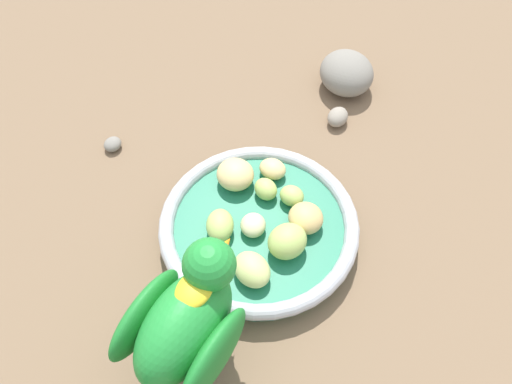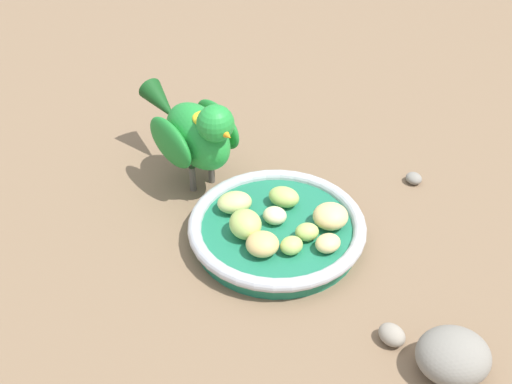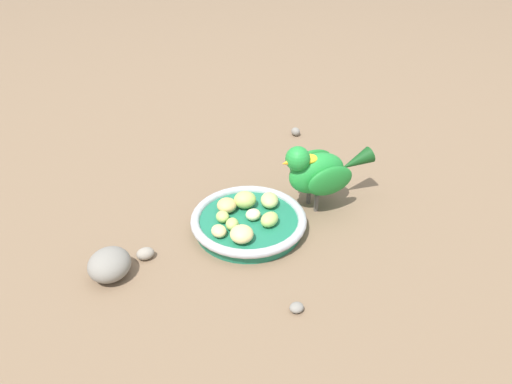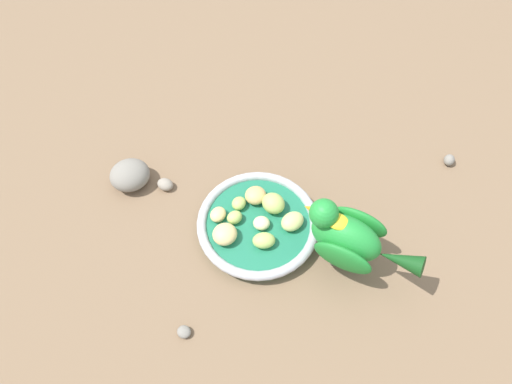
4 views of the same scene
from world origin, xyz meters
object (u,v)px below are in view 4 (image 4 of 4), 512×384
Objects in this scene: pebble_2 at (449,160)px; apple_piece_8 at (225,234)px; apple_piece_1 at (264,240)px; pebble_1 at (165,184)px; apple_piece_4 at (292,221)px; rock_large at (130,175)px; pebble_0 at (184,332)px; apple_piece_2 at (262,226)px; apple_piece_5 at (237,205)px; apple_piece_6 at (256,195)px; apple_piece_3 at (273,203)px; apple_piece_0 at (235,217)px; feeding_bowl at (258,224)px; apple_piece_7 at (218,214)px; parrot at (349,237)px.

apple_piece_8 is at bearing -22.80° from pebble_2.
pebble_1 is (0.04, -0.21, -0.02)m from apple_piece_1.
apple_piece_4 is 0.57× the size of rock_large.
pebble_0 is at bearing 56.84° from pebble_1.
pebble_2 reaches higher than pebble_0.
apple_piece_2 and apple_piece_5 have the same top height.
apple_piece_6 is at bearing -30.63° from pebble_2.
apple_piece_1 is 0.91× the size of apple_piece_3.
apple_piece_8 reaches higher than pebble_1.
rock_large is at bearing -70.93° from apple_piece_0.
apple_piece_2 is at bearing -36.77° from apple_piece_4.
apple_piece_0 is 0.07m from apple_piece_3.
feeding_bowl is 0.02m from apple_piece_2.
apple_piece_3 is at bearing -26.55° from pebble_2.
apple_piece_6 is 1.63× the size of pebble_2.
apple_piece_5 is at bearing -29.29° from pebble_2.
apple_piece_0 is 0.04m from apple_piece_8.
apple_piece_7 is at bearing -57.50° from apple_piece_0.
parrot reaches higher than apple_piece_6.
apple_piece_8 is at bearing 99.35° from rock_large.
apple_piece_3 reaches higher than apple_piece_5.
rock_large is 2.40× the size of pebble_1.
apple_piece_6 is 0.37m from pebble_2.
apple_piece_5 is at bearing -64.39° from apple_piece_4.
apple_piece_0 is at bearing 122.50° from apple_piece_7.
apple_piece_8 is at bearing -9.37° from apple_piece_3.
pebble_0 is (0.20, 0.05, -0.01)m from feeding_bowl.
apple_piece_6 is at bearing -126.22° from apple_piece_1.
apple_piece_7 is 1.00× the size of pebble_1.
apple_piece_1 is 0.06m from apple_piece_8.
apple_piece_8 reaches higher than apple_piece_0.
parrot is at bearing 161.12° from pebble_0.
feeding_bowl is at bearing 128.05° from apple_piece_0.
feeding_bowl is 0.38m from pebble_2.
parrot is (-0.11, 0.15, 0.04)m from apple_piece_8.
pebble_2 is at bearing 150.71° from apple_piece_5.
apple_piece_7 is at bearing 107.02° from rock_large.
parrot is at bearing 109.87° from pebble_1.
apple_piece_2 is (0.00, 0.01, 0.01)m from feeding_bowl.
pebble_1 and pebble_2 have the same top height.
apple_piece_3 reaches higher than pebble_1.
apple_piece_0 is 0.41m from pebble_2.
pebble_2 is (-0.31, 0.19, -0.02)m from apple_piece_6.
apple_piece_3 reaches higher than rock_large.
apple_piece_4 is at bearing 95.17° from apple_piece_6.
apple_piece_0 is 0.66× the size of apple_piece_4.
apple_piece_2 and apple_piece_7 have the same top height.
rock_large is 0.29m from pebble_0.
apple_piece_8 is at bearing -156.06° from pebble_0.
pebble_0 is 0.96× the size of pebble_2.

